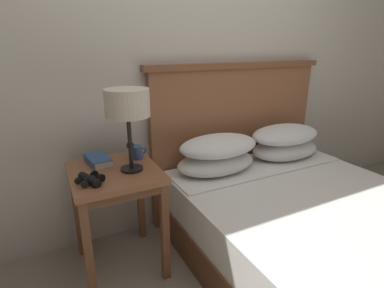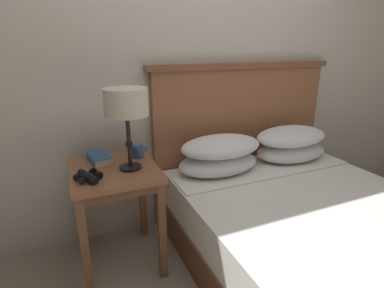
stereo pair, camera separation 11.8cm
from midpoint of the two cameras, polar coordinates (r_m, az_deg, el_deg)
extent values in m
cube|color=beige|center=(2.26, -2.55, 16.67)|extent=(8.00, 0.06, 2.60)
cube|color=brown|center=(1.84, -16.39, -5.25)|extent=(0.50, 0.54, 0.04)
cube|color=brown|center=(1.85, -16.27, -6.47)|extent=(0.47, 0.51, 0.05)
cube|color=brown|center=(1.78, -21.01, -19.14)|extent=(0.04, 0.04, 0.64)
cube|color=brown|center=(1.84, -7.06, -16.44)|extent=(0.04, 0.04, 0.64)
cube|color=brown|center=(2.18, -22.51, -11.99)|extent=(0.04, 0.04, 0.64)
cube|color=brown|center=(2.23, -11.28, -10.09)|extent=(0.04, 0.04, 0.64)
cube|color=brown|center=(2.14, 20.73, -18.84)|extent=(1.42, 1.75, 0.23)
cube|color=white|center=(2.01, 21.52, -13.34)|extent=(1.39, 1.71, 0.25)
cube|color=white|center=(2.30, 11.70, -4.61)|extent=(1.37, 0.28, 0.01)
cube|color=brown|center=(2.52, 6.98, 0.48)|extent=(1.49, 0.06, 1.19)
cube|color=brown|center=(2.41, 7.56, 14.65)|extent=(1.56, 0.10, 0.04)
ellipsoid|color=white|center=(2.18, 3.08, -3.58)|extent=(0.60, 0.36, 0.15)
ellipsoid|color=white|center=(2.56, 16.04, -0.94)|extent=(0.60, 0.36, 0.15)
ellipsoid|color=white|center=(2.14, 3.55, -0.33)|extent=(0.60, 0.36, 0.15)
ellipsoid|color=white|center=(2.51, 16.03, 1.76)|extent=(0.60, 0.36, 0.15)
cylinder|color=black|center=(1.80, -13.25, -4.62)|extent=(0.13, 0.13, 0.01)
cylinder|color=black|center=(1.74, -13.63, 0.22)|extent=(0.02, 0.02, 0.31)
sphere|color=black|center=(1.75, -13.60, -0.26)|extent=(0.04, 0.04, 0.04)
cylinder|color=beige|center=(1.69, -14.21, 7.60)|extent=(0.24, 0.24, 0.15)
cube|color=silver|center=(1.95, -19.06, -2.95)|extent=(0.14, 0.22, 0.04)
cube|color=#2D568E|center=(1.94, -19.13, -2.37)|extent=(0.14, 0.22, 0.00)
cube|color=#2D568E|center=(1.94, -20.65, -3.27)|extent=(0.03, 0.21, 0.04)
cylinder|color=black|center=(1.66, -20.31, -6.71)|extent=(0.08, 0.10, 0.04)
cylinder|color=black|center=(1.68, -18.91, -6.24)|extent=(0.05, 0.03, 0.05)
cylinder|color=black|center=(1.64, -21.75, -7.18)|extent=(0.04, 0.02, 0.04)
cylinder|color=black|center=(1.72, -21.37, -6.06)|extent=(0.08, 0.10, 0.04)
cylinder|color=black|center=(1.73, -20.00, -5.61)|extent=(0.05, 0.03, 0.05)
cylinder|color=black|center=(1.70, -22.78, -6.51)|extent=(0.04, 0.02, 0.04)
cube|color=black|center=(1.69, -20.88, -6.14)|extent=(0.07, 0.06, 0.01)
cylinder|color=black|center=(1.68, -20.90, -6.00)|extent=(0.02, 0.02, 0.02)
cylinder|color=#334C84|center=(1.95, -12.24, -1.57)|extent=(0.08, 0.08, 0.08)
torus|color=#334C84|center=(1.96, -11.06, -1.27)|extent=(0.05, 0.01, 0.05)
camera|label=1|loc=(0.06, -91.79, -0.59)|focal=28.00mm
camera|label=2|loc=(0.06, 88.21, 0.59)|focal=28.00mm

